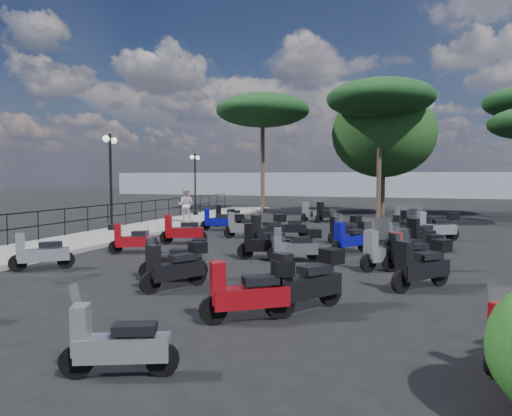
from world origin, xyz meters
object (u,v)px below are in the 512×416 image
(scooter_13, at_px, (306,282))
(scooter_18, at_px, (249,292))
(scooter_29, at_px, (411,223))
(scooter_10, at_px, (243,227))
(scooter_30, at_px, (419,220))
(scooter_3, at_px, (182,231))
(scooter_7, at_px, (175,267))
(pine_0, at_px, (380,99))
(scooter_11, at_px, (327,213))
(scooter_21, at_px, (351,238))
(scooter_23, at_px, (406,218))
(scooter_19, at_px, (406,252))
(scooter_8, at_px, (265,243))
(scooter_6, at_px, (174,260))
(scooter_26, at_px, (413,253))
(scooter_22, at_px, (402,227))
(scooter_12, at_px, (116,345))
(scooter_5, at_px, (228,217))
(scooter_25, at_px, (422,265))
(lamp_post_1, at_px, (111,175))
(lamp_post_2, at_px, (195,180))
(scooter_2, at_px, (133,240))
(scooter_17, at_px, (312,213))
(broadleaf_tree, at_px, (383,134))
(scooter_9, at_px, (268,230))
(scooter_4, at_px, (219,220))
(pine_2, at_px, (263,111))
(scooter_28, at_px, (436,227))
(scooter_15, at_px, (345,230))
(scooter_14, at_px, (295,246))
(scooter_1, at_px, (40,253))
(scooter_27, at_px, (420,236))
(scooter_16, at_px, (289,227))

(scooter_13, height_order, scooter_18, scooter_13)
(scooter_13, height_order, scooter_29, scooter_13)
(scooter_10, xyz_separation_m, scooter_30, (6.86, 5.31, -0.01))
(scooter_3, xyz_separation_m, scooter_29, (8.02, 6.47, -0.03))
(scooter_7, bearing_deg, pine_0, -68.51)
(scooter_11, bearing_deg, scooter_21, 138.37)
(scooter_3, height_order, scooter_23, scooter_3)
(scooter_13, height_order, scooter_19, scooter_13)
(scooter_8, bearing_deg, scooter_6, 138.26)
(scooter_26, bearing_deg, scooter_11, -1.31)
(scooter_6, distance_m, scooter_7, 0.90)
(scooter_22, height_order, scooter_30, scooter_30)
(scooter_22, bearing_deg, scooter_29, -77.38)
(scooter_6, relative_size, scooter_12, 1.11)
(scooter_7, xyz_separation_m, scooter_21, (3.13, 6.14, 0.00))
(scooter_5, distance_m, scooter_29, 8.72)
(scooter_22, relative_size, scooter_25, 0.93)
(scooter_12, bearing_deg, scooter_10, -9.13)
(lamp_post_1, distance_m, scooter_25, 14.43)
(lamp_post_2, bearing_deg, scooter_12, -68.91)
(scooter_2, xyz_separation_m, scooter_17, (3.30, 12.45, 0.04))
(lamp_post_2, xyz_separation_m, scooter_21, (10.78, -10.21, -1.78))
(scooter_11, relative_size, scooter_18, 1.05)
(scooter_6, height_order, scooter_19, scooter_6)
(broadleaf_tree, bearing_deg, scooter_5, -124.38)
(scooter_11, relative_size, scooter_22, 1.15)
(scooter_22, relative_size, scooter_23, 0.96)
(scooter_7, xyz_separation_m, scooter_11, (0.57, 15.96, -0.00))
(scooter_9, bearing_deg, scooter_6, 115.84)
(scooter_12, bearing_deg, scooter_18, -40.19)
(scooter_4, distance_m, scooter_29, 8.73)
(scooter_19, bearing_deg, pine_2, -26.23)
(scooter_26, bearing_deg, scooter_17, 2.00)
(scooter_9, height_order, scooter_28, scooter_28)
(scooter_7, relative_size, scooter_18, 1.01)
(scooter_9, bearing_deg, scooter_17, -59.03)
(scooter_15, distance_m, scooter_23, 6.83)
(scooter_14, bearing_deg, scooter_2, 74.15)
(scooter_1, xyz_separation_m, scooter_22, (9.05, 10.39, -0.05))
(scooter_1, relative_size, pine_0, 0.16)
(scooter_27, bearing_deg, scooter_15, 2.16)
(scooter_22, distance_m, pine_0, 10.73)
(pine_0, bearing_deg, scooter_1, -111.99)
(scooter_26, xyz_separation_m, broadleaf_tree, (-1.94, 18.51, 4.81))
(scooter_8, bearing_deg, scooter_26, -116.40)
(broadleaf_tree, bearing_deg, scooter_9, -101.86)
(scooter_12, relative_size, scooter_27, 0.83)
(scooter_6, distance_m, scooter_25, 5.77)
(scooter_16, distance_m, scooter_23, 7.45)
(scooter_13, bearing_deg, scooter_28, -70.00)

